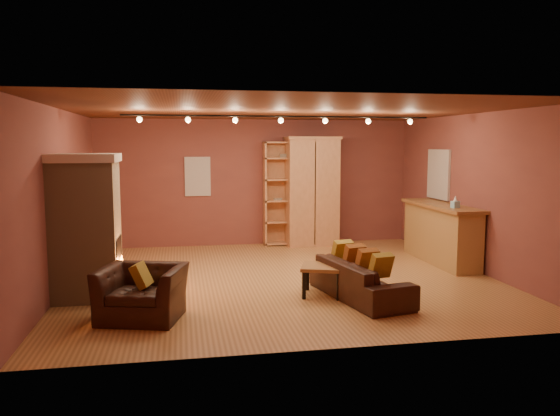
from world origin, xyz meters
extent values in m
plane|color=#9F6A38|center=(0.00, 0.00, 0.00)|extent=(7.00, 7.00, 0.00)
plane|color=brown|center=(0.00, 0.00, 2.80)|extent=(7.00, 7.00, 0.00)
cube|color=brown|center=(0.00, 3.25, 1.40)|extent=(7.00, 0.02, 2.80)
cube|color=brown|center=(-3.50, 0.00, 1.40)|extent=(0.02, 6.50, 2.80)
cube|color=brown|center=(3.50, 0.00, 1.40)|extent=(0.02, 6.50, 2.80)
cube|color=tan|center=(-3.05, -0.60, 1.00)|extent=(0.90, 0.90, 2.00)
cube|color=beige|center=(-3.05, -0.60, 2.06)|extent=(0.98, 0.98, 0.12)
cube|color=black|center=(-2.64, -0.60, 0.60)|extent=(0.10, 0.65, 0.55)
cone|color=orange|center=(-2.58, -0.60, 0.48)|extent=(0.10, 0.10, 0.22)
cube|color=beige|center=(-1.30, 3.23, 1.55)|extent=(0.56, 0.04, 0.86)
cube|color=tan|center=(0.62, 3.23, 1.16)|extent=(0.95, 0.04, 2.31)
cube|color=tan|center=(0.16, 3.07, 1.16)|extent=(0.04, 0.37, 2.31)
cube|color=tan|center=(1.07, 3.07, 1.16)|extent=(0.04, 0.37, 2.31)
cube|color=gray|center=(0.46, 3.07, 1.03)|extent=(0.18, 0.12, 0.05)
cube|color=black|center=(0.74, 3.07, 1.55)|extent=(0.10, 0.10, 0.12)
cube|color=tan|center=(0.62, 3.07, 0.04)|extent=(0.95, 0.37, 0.04)
cube|color=tan|center=(0.62, 3.07, 0.53)|extent=(0.95, 0.37, 0.03)
cube|color=tan|center=(0.62, 3.07, 1.00)|extent=(0.95, 0.37, 0.03)
cube|color=tan|center=(0.62, 3.07, 1.47)|extent=(0.95, 0.37, 0.04)
cube|color=tan|center=(0.62, 3.07, 1.95)|extent=(0.95, 0.37, 0.04)
cube|color=tan|center=(0.62, 3.07, 2.29)|extent=(0.95, 0.37, 0.04)
cube|color=tan|center=(1.21, 2.94, 1.18)|extent=(1.13, 0.62, 2.36)
cube|color=#996737|center=(1.21, 2.64, 1.18)|extent=(0.02, 0.01, 2.26)
cube|color=tan|center=(1.21, 2.94, 2.39)|extent=(1.19, 0.68, 0.06)
cube|color=tan|center=(3.20, 0.69, 0.53)|extent=(0.51, 2.23, 1.06)
cube|color=#996737|center=(3.20, 0.69, 1.09)|extent=(0.63, 2.35, 0.06)
cube|color=#89C2DC|center=(3.15, 0.08, 1.19)|extent=(0.14, 0.14, 0.12)
cone|color=white|center=(3.15, 0.08, 1.30)|extent=(0.08, 0.08, 0.10)
cube|color=beige|center=(3.47, 1.40, 1.65)|extent=(0.05, 0.90, 1.00)
imported|color=black|center=(0.89, -1.37, 0.37)|extent=(0.94, 1.98, 0.74)
cube|color=olive|center=(1.01, -1.91, 0.60)|extent=(0.34, 0.29, 0.36)
cube|color=brown|center=(0.93, -1.55, 0.60)|extent=(0.34, 0.29, 0.36)
cube|color=brown|center=(0.85, -1.19, 0.60)|extent=(0.34, 0.29, 0.36)
cube|color=olive|center=(0.78, -0.83, 0.60)|extent=(0.34, 0.29, 0.36)
imported|color=black|center=(-2.20, -1.77, 0.46)|extent=(1.19, 0.93, 0.91)
cube|color=olive|center=(-2.20, -1.77, 0.57)|extent=(0.31, 0.35, 0.34)
cube|color=#996737|center=(0.39, -1.12, 0.43)|extent=(0.77, 0.77, 0.05)
cube|color=black|center=(0.14, -1.37, 0.20)|extent=(0.05, 0.05, 0.40)
cube|color=black|center=(0.64, -1.37, 0.20)|extent=(0.05, 0.05, 0.40)
cube|color=black|center=(0.14, -0.87, 0.20)|extent=(0.05, 0.05, 0.40)
cube|color=black|center=(0.64, -0.87, 0.20)|extent=(0.05, 0.05, 0.40)
cylinder|color=black|center=(0.00, 0.20, 2.72)|extent=(5.20, 0.03, 0.03)
sphere|color=#FFD88C|center=(-2.30, 0.20, 2.65)|extent=(0.09, 0.09, 0.09)
sphere|color=#FFD88C|center=(-1.53, 0.20, 2.65)|extent=(0.09, 0.09, 0.09)
sphere|color=#FFD88C|center=(-0.77, 0.20, 2.65)|extent=(0.09, 0.09, 0.09)
sphere|color=#FFD88C|center=(0.00, 0.20, 2.65)|extent=(0.09, 0.09, 0.09)
sphere|color=#FFD88C|center=(0.77, 0.20, 2.65)|extent=(0.09, 0.09, 0.09)
sphere|color=#FFD88C|center=(1.53, 0.20, 2.65)|extent=(0.09, 0.09, 0.09)
sphere|color=#FFD88C|center=(2.30, 0.20, 2.65)|extent=(0.09, 0.09, 0.09)
camera|label=1|loc=(-1.68, -8.87, 2.26)|focal=35.00mm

